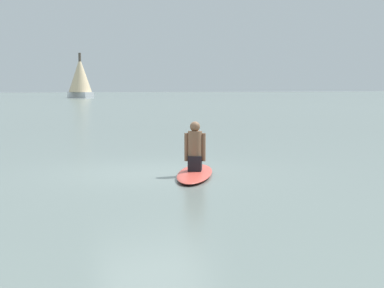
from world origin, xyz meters
The scene contains 4 objects.
ground_plane centered at (0.00, 0.00, 0.00)m, with size 400.00×400.00×0.00m, color slate.
surfboard centered at (0.69, -0.72, 0.06)m, with size 2.91×0.72×0.11m, color #D84C3F.
person_paddler centered at (0.69, -0.72, 0.59)m, with size 0.45×0.44×1.06m.
sailboat_near_right centered at (15.47, 89.72, 3.62)m, with size 5.12×5.84×7.67m.
Camera 1 is at (-3.98, -12.49, 1.90)m, focal length 55.79 mm.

